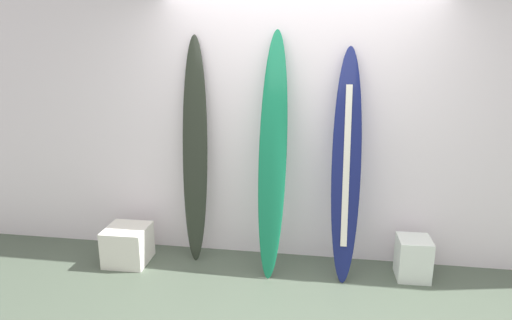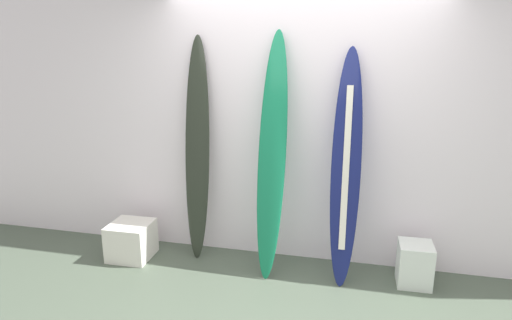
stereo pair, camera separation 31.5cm
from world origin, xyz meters
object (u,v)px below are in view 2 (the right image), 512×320
(surfboard_emerald, at_px, (272,158))
(surfboard_navy, at_px, (346,168))
(surfboard_charcoal, at_px, (197,152))
(display_block_center, at_px, (415,264))
(display_block_left, at_px, (131,240))

(surfboard_emerald, bearing_deg, surfboard_navy, 1.50)
(surfboard_charcoal, xyz_separation_m, display_block_center, (2.04, -0.12, -0.87))
(surfboard_charcoal, relative_size, surfboard_emerald, 0.98)
(display_block_center, bearing_deg, surfboard_charcoal, 176.54)
(surfboard_navy, bearing_deg, surfboard_emerald, -178.50)
(surfboard_charcoal, bearing_deg, display_block_left, -159.58)
(surfboard_emerald, bearing_deg, surfboard_charcoal, 169.91)
(surfboard_charcoal, distance_m, display_block_center, 2.22)
(display_block_left, height_order, display_block_center, display_block_center)
(surfboard_charcoal, bearing_deg, surfboard_navy, -4.78)
(surfboard_emerald, relative_size, display_block_left, 5.45)
(surfboard_navy, distance_m, display_block_center, 1.05)
(surfboard_navy, bearing_deg, surfboard_charcoal, 175.22)
(surfboard_charcoal, height_order, surfboard_emerald, surfboard_emerald)
(surfboard_charcoal, relative_size, display_block_center, 5.64)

